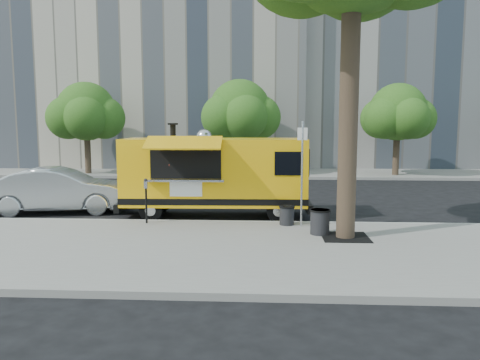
% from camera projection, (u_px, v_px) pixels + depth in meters
% --- Properties ---
extents(ground, '(120.00, 120.00, 0.00)m').
position_uv_depth(ground, '(249.00, 220.00, 15.09)').
color(ground, black).
rests_on(ground, ground).
extents(sidewalk, '(60.00, 6.00, 0.15)m').
position_uv_depth(sidewalk, '(243.00, 251.00, 11.11)').
color(sidewalk, gray).
rests_on(sidewalk, ground).
extents(curb, '(60.00, 0.14, 0.16)m').
position_uv_depth(curb, '(248.00, 224.00, 14.15)').
color(curb, '#999993').
rests_on(curb, ground).
extents(far_sidewalk, '(60.00, 5.00, 0.15)m').
position_uv_depth(far_sidewalk, '(257.00, 173.00, 28.46)').
color(far_sidewalk, gray).
rests_on(far_sidewalk, ground).
extents(building_left, '(22.00, 14.00, 24.00)m').
position_uv_depth(building_left, '(155.00, 7.00, 35.88)').
color(building_left, '#B5A997').
rests_on(building_left, ground).
extents(building_mid, '(20.00, 14.00, 20.00)m').
position_uv_depth(building_mid, '(415.00, 33.00, 36.03)').
color(building_mid, gray).
rests_on(building_mid, ground).
extents(tree_well, '(1.20, 1.20, 0.02)m').
position_uv_depth(tree_well, '(345.00, 237.00, 12.15)').
color(tree_well, black).
rests_on(tree_well, sidewalk).
extents(far_tree_a, '(3.42, 3.42, 5.36)m').
position_uv_depth(far_tree_a, '(86.00, 112.00, 27.36)').
color(far_tree_a, '#33261C').
rests_on(far_tree_a, far_sidewalk).
extents(far_tree_b, '(3.60, 3.60, 5.50)m').
position_uv_depth(far_tree_b, '(240.00, 111.00, 27.27)').
color(far_tree_b, '#33261C').
rests_on(far_tree_b, far_sidewalk).
extents(far_tree_c, '(3.24, 3.24, 5.21)m').
position_uv_depth(far_tree_c, '(398.00, 112.00, 26.50)').
color(far_tree_c, '#33261C').
rests_on(far_tree_c, far_sidewalk).
extents(sign_post, '(0.28, 0.06, 3.00)m').
position_uv_depth(sign_post, '(302.00, 168.00, 13.24)').
color(sign_post, silver).
rests_on(sign_post, sidewalk).
extents(parking_meter, '(0.11, 0.11, 1.33)m').
position_uv_depth(parking_meter, '(146.00, 195.00, 13.79)').
color(parking_meter, black).
rests_on(parking_meter, sidewalk).
extents(food_truck, '(6.32, 3.01, 3.08)m').
position_uv_depth(food_truck, '(214.00, 174.00, 15.39)').
color(food_truck, '#FFB80D').
rests_on(food_truck, ground).
extents(sedan, '(4.97, 2.49, 1.57)m').
position_uv_depth(sedan, '(60.00, 190.00, 16.22)').
color(sedan, '#A4A7AB').
rests_on(sedan, ground).
extents(trash_bin_left, '(0.55, 0.55, 0.67)m').
position_uv_depth(trash_bin_left, '(320.00, 221.00, 12.46)').
color(trash_bin_left, black).
rests_on(trash_bin_left, sidewalk).
extents(trash_bin_right, '(0.46, 0.46, 0.55)m').
position_uv_depth(trash_bin_right, '(287.00, 215.00, 13.63)').
color(trash_bin_right, black).
rests_on(trash_bin_right, sidewalk).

